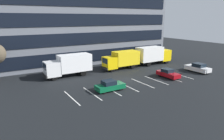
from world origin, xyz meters
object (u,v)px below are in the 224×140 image
at_px(sedan_forest, 110,86).
at_px(sedan_white, 198,68).
at_px(box_truck_yellow, 153,54).
at_px(sedan_maroon, 168,73).
at_px(box_truck_yellow_all, 122,59).
at_px(box_truck_white, 69,64).

distance_m(sedan_forest, sedan_white, 18.75).
xyz_separation_m(box_truck_yellow, sedan_maroon, (-4.76, -8.82, -1.43)).
bearing_deg(box_truck_yellow_all, box_truck_white, 177.82).
relative_size(sedan_forest, sedan_white, 0.89).
bearing_deg(box_truck_white, sedan_white, -24.17).
bearing_deg(box_truck_yellow, sedan_white, -74.39).
bearing_deg(sedan_forest, sedan_maroon, 2.26).
bearing_deg(box_truck_yellow, box_truck_yellow_all, -179.33).
relative_size(box_truck_yellow_all, sedan_forest, 1.82).
height_order(box_truck_yellow, sedan_maroon, box_truck_yellow).
bearing_deg(box_truck_yellow, box_truck_white, 179.07).
bearing_deg(box_truck_yellow_all, sedan_white, -40.34).
relative_size(box_truck_yellow, sedan_white, 1.80).
distance_m(sedan_maroon, sedan_forest, 11.46).
relative_size(box_truck_yellow_all, sedan_white, 1.63).
bearing_deg(sedan_maroon, box_truck_yellow_all, 110.77).
distance_m(box_truck_yellow_all, box_truck_yellow, 8.07).
distance_m(box_truck_yellow_all, sedan_white, 13.97).
height_order(box_truck_yellow_all, sedan_white, box_truck_yellow_all).
distance_m(box_truck_yellow, sedan_maroon, 10.12).
relative_size(box_truck_white, box_truck_yellow, 0.97).
distance_m(box_truck_white, sedan_forest, 9.91).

